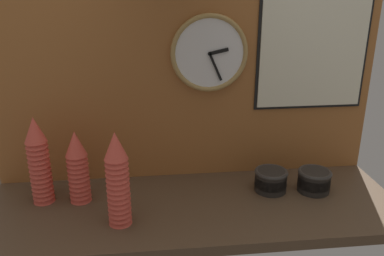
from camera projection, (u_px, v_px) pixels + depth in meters
The scene contains 9 objects.
ground_plane at pixel (194, 207), 1.59m from camera, with size 1.60×0.56×0.04m, color #4C3826.
wall_tiled_back at pixel (186, 56), 1.65m from camera, with size 1.60×0.03×1.05m.
cup_stack_center_left at pixel (118, 179), 1.39m from camera, with size 0.08×0.08×0.35m.
cup_stack_left at pixel (78, 167), 1.55m from camera, with size 0.08×0.08×0.29m.
cup_stack_far_left at pixel (39, 161), 1.54m from camera, with size 0.08×0.08×0.35m.
bowl_stack_right at pixel (271, 180), 1.66m from camera, with size 0.14×0.14×0.09m.
bowl_stack_far_right at pixel (314, 180), 1.66m from camera, with size 0.14×0.14×0.09m.
wall_clock at pixel (209, 53), 1.62m from camera, with size 0.31×0.03×0.31m.
menu_board at pixel (313, 50), 1.68m from camera, with size 0.47×0.01×0.50m.
Camera 1 is at (-0.16, -1.37, 0.83)m, focal length 38.00 mm.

